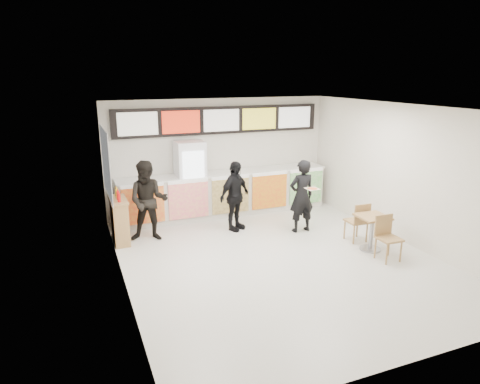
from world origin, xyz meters
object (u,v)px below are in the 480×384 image
service_counter (226,193)px  customer_main (302,196)px  customer_left (148,201)px  drinks_fridge (190,181)px  customer_mid (235,196)px  cafe_table (372,226)px  condiment_ledge (120,220)px

service_counter → customer_main: size_ratio=3.23×
customer_main → customer_left: size_ratio=0.95×
drinks_fridge → customer_main: size_ratio=1.16×
customer_main → customer_mid: customer_main is taller
customer_main → cafe_table: size_ratio=1.11×
customer_mid → service_counter: bearing=50.5°
customer_mid → drinks_fridge: bearing=92.1°
customer_main → customer_left: bearing=-13.4°
customer_left → cafe_table: size_ratio=1.16×
cafe_table → drinks_fridge: bearing=133.4°
customer_main → customer_left: 3.49m
customer_left → cafe_table: 4.83m
service_counter → customer_mid: (-0.20, -1.17, 0.26)m
customer_mid → condiment_ledge: (-2.62, 0.23, -0.33)m
service_counter → cafe_table: service_counter is taller
drinks_fridge → condiment_ledge: size_ratio=1.71×
customer_left → condiment_ledge: (-0.63, 0.13, -0.40)m
service_counter → customer_mid: customer_mid is taller
customer_left → service_counter: bearing=43.6°
customer_left → condiment_ledge: bearing=-173.6°
customer_main → condiment_ledge: size_ratio=1.47×
customer_mid → cafe_table: size_ratio=1.07×
drinks_fridge → cafe_table: (2.96, -3.39, -0.48)m
drinks_fridge → customer_mid: drinks_fridge is taller
service_counter → drinks_fridge: (-0.93, 0.02, 0.43)m
drinks_fridge → customer_left: drinks_fridge is taller
service_counter → cafe_table: size_ratio=3.59×
drinks_fridge → customer_mid: 1.40m
customer_main → condiment_ledge: (-4.03, 0.90, -0.36)m
customer_main → condiment_ledge: bearing=-13.2°
condiment_ledge → service_counter: bearing=18.4°
drinks_fridge → cafe_table: drinks_fridge is taller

